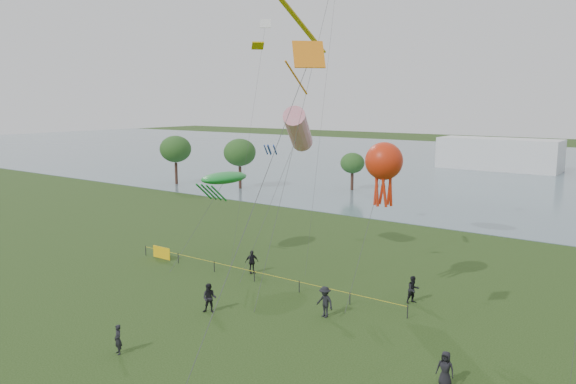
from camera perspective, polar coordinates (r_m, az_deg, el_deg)
The scene contains 14 objects.
lake at distance 117.22m, azimuth 26.86°, elevation 1.86°, with size 400.00×120.00×0.08m, color slate.
pavilion_left at distance 114.57m, azimuth 20.63°, elevation 3.62°, with size 22.00×8.00×6.00m, color white.
trees at distance 85.77m, azimuth -6.02°, elevation 3.99°, with size 29.67×15.30×7.67m.
fence at distance 45.39m, azimuth -9.47°, elevation -6.86°, with size 24.07×0.07×1.05m.
spectator_a at distance 35.79m, azimuth -7.98°, elevation -10.63°, with size 0.90×0.70×1.86m, color black.
spectator_b at distance 34.83m, azimuth 3.76°, elevation -11.07°, with size 1.25×0.72×1.93m, color black.
spectator_c at distance 43.24m, azimuth -3.71°, elevation -7.09°, with size 1.05×0.44×1.79m, color black.
spectator_d at distance 28.02m, azimuth 15.69°, elevation -16.93°, with size 0.83×0.54×1.69m, color black.
spectator_f at distance 31.41m, azimuth -16.89°, elevation -14.14°, with size 0.57×0.38×1.58m, color black.
spectator_g at distance 37.93m, azimuth 12.60°, elevation -9.65°, with size 0.88×0.68×1.80m, color black.
kite_windsock at distance 44.21m, azimuth 1.04°, elevation 6.36°, with size 4.21×9.24×12.71m.
kite_creature at distance 46.45m, azimuth -6.52°, elevation 1.42°, with size 2.64×7.98×7.26m.
kite_octopus at distance 36.32m, azimuth 9.72°, elevation 3.03°, with size 2.42×4.70×10.47m.
kite_delta at distance 23.69m, azimuth 1.33°, elevation 11.91°, with size 1.43×11.24×15.56m.
Camera 1 is at (18.22, -15.06, 13.04)m, focal length 35.00 mm.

